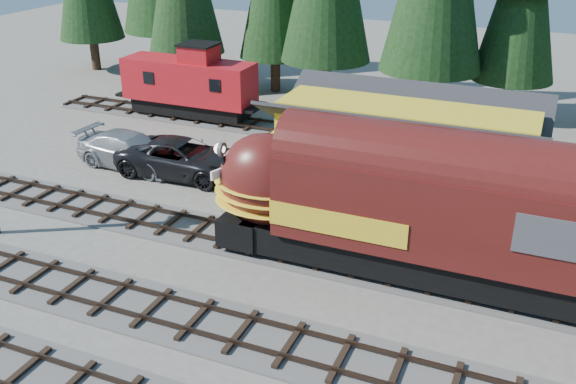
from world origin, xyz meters
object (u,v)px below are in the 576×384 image
at_px(caboose, 190,84).
at_px(pickup_truck_b, 131,151).
at_px(depot, 403,145).
at_px(locomotive, 414,213).
at_px(pickup_truck_a, 183,158).

bearing_deg(caboose, pickup_truck_b, -80.66).
distance_m(depot, caboose, 17.85).
xyz_separation_m(depot, caboose, (-16.18, 7.50, -0.61)).
height_order(locomotive, pickup_truck_a, locomotive).
bearing_deg(locomotive, depot, 107.01).
distance_m(locomotive, pickup_truck_b, 17.60).
bearing_deg(locomotive, caboose, 142.39).
relative_size(depot, locomotive, 0.74).
distance_m(caboose, pickup_truck_a, 9.98).
relative_size(caboose, pickup_truck_a, 1.27).
bearing_deg(caboose, pickup_truck_a, -61.88).
bearing_deg(locomotive, pickup_truck_a, 158.65).
bearing_deg(pickup_truck_a, depot, -86.58).
height_order(locomotive, caboose, locomotive).
xyz_separation_m(locomotive, pickup_truck_a, (-13.51, 5.28, -1.75)).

